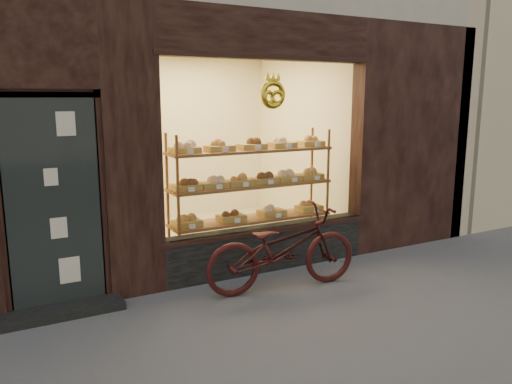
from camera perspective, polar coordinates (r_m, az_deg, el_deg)
ground at (r=4.51m, az=10.07°, el=-17.51°), size 90.00×90.00×0.00m
display_shelf at (r=6.48m, az=-0.49°, el=-0.17°), size 2.20×0.45×1.70m
bicycle at (r=5.58m, az=3.04°, el=-6.48°), size 1.84×0.82×0.94m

